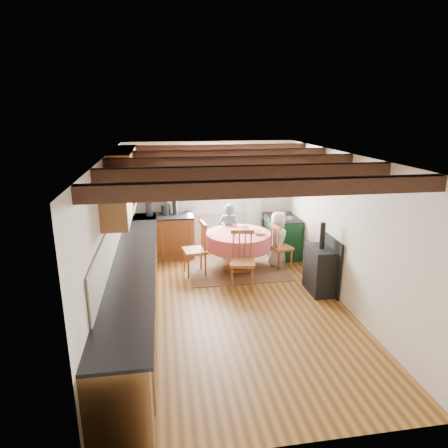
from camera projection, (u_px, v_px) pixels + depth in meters
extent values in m
cube|color=#9E632A|center=(232.00, 307.00, 6.28)|extent=(3.60, 5.50, 0.00)
cube|color=white|center=(233.00, 156.00, 5.61)|extent=(3.60, 5.50, 0.00)
cube|color=silver|center=(210.00, 197.00, 8.56)|extent=(3.60, 0.00, 2.40)
cube|color=silver|center=(290.00, 333.00, 3.34)|extent=(3.60, 0.00, 2.40)
cube|color=silver|center=(110.00, 241.00, 5.67)|extent=(0.00, 5.50, 2.40)
cube|color=silver|center=(344.00, 230.00, 6.22)|extent=(0.00, 5.50, 2.40)
cube|color=#3B2015|center=(271.00, 188.00, 3.74)|extent=(3.60, 0.16, 0.16)
cube|color=#3B2015|center=(248.00, 172.00, 4.69)|extent=(3.60, 0.16, 0.16)
cube|color=#3B2015|center=(233.00, 162.00, 5.64)|extent=(3.60, 0.16, 0.16)
cube|color=#3B2015|center=(222.00, 154.00, 6.59)|extent=(3.60, 0.16, 0.16)
cube|color=#3B2015|center=(214.00, 149.00, 7.53)|extent=(3.60, 0.16, 0.16)
cube|color=beige|center=(114.00, 235.00, 5.96)|extent=(0.02, 4.50, 0.55)
cube|color=beige|center=(163.00, 199.00, 8.38)|extent=(1.40, 0.02, 0.55)
cube|color=brown|center=(135.00, 288.00, 5.93)|extent=(0.60, 5.30, 0.88)
cube|color=brown|center=(163.00, 237.00, 8.32)|extent=(1.30, 0.60, 0.88)
cube|color=black|center=(134.00, 260.00, 5.80)|extent=(0.64, 5.30, 0.04)
cube|color=black|center=(162.00, 216.00, 8.17)|extent=(1.30, 0.64, 0.04)
cube|color=brown|center=(125.00, 176.00, 6.63)|extent=(0.34, 1.80, 0.90)
cube|color=brown|center=(116.00, 198.00, 5.22)|extent=(0.34, 0.90, 0.70)
cube|color=white|center=(214.00, 179.00, 8.44)|extent=(1.34, 0.03, 1.54)
cube|color=white|center=(214.00, 179.00, 8.45)|extent=(1.20, 0.01, 1.40)
cube|color=silver|center=(176.00, 204.00, 8.37)|extent=(0.35, 0.10, 2.10)
cube|color=silver|center=(253.00, 201.00, 8.63)|extent=(0.35, 0.10, 2.10)
cylinder|color=black|center=(215.00, 151.00, 8.20)|extent=(2.00, 0.03, 0.03)
cube|color=gold|center=(296.00, 176.00, 8.26)|extent=(0.04, 0.50, 0.60)
cylinder|color=silver|center=(258.00, 173.00, 8.55)|extent=(0.30, 0.02, 0.30)
cube|color=brown|center=(238.00, 269.00, 7.77)|extent=(1.90, 1.48, 0.01)
imported|color=#445F6E|center=(229.00, 232.00, 8.16)|extent=(0.48, 0.35, 1.20)
imported|color=beige|center=(278.00, 239.00, 7.82)|extent=(0.51, 0.63, 1.11)
imported|color=silver|center=(259.00, 233.00, 7.48)|extent=(0.23, 0.23, 0.05)
imported|color=silver|center=(244.00, 228.00, 7.78)|extent=(0.19, 0.19, 0.06)
imported|color=silver|center=(234.00, 233.00, 7.42)|extent=(0.14, 0.14, 0.09)
cylinder|color=#262628|center=(149.00, 209.00, 8.11)|extent=(0.15, 0.15, 0.26)
cylinder|color=#262628|center=(166.00, 210.00, 8.21)|extent=(0.19, 0.19, 0.21)
cylinder|color=#262628|center=(175.00, 207.00, 8.19)|extent=(0.11, 0.11, 0.31)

